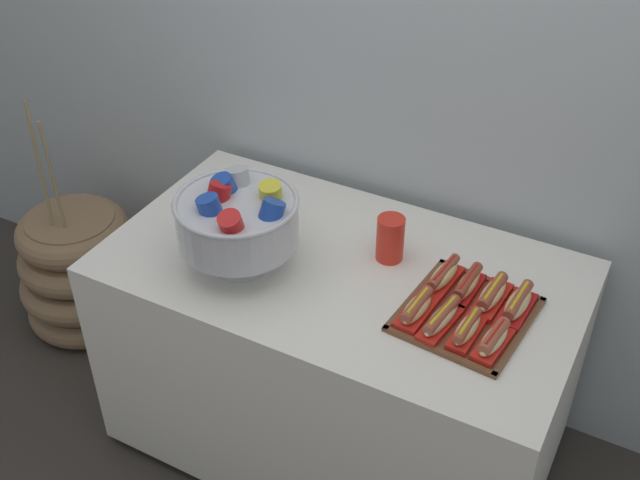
{
  "coord_description": "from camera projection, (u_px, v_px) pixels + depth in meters",
  "views": [
    {
      "loc": [
        0.81,
        -1.66,
        2.25
      ],
      "look_at": [
        -0.08,
        0.02,
        0.85
      ],
      "focal_mm": 43.98,
      "sensor_mm": 36.0,
      "label": 1
    }
  ],
  "objects": [
    {
      "name": "ground_plane",
      "position": [
        337.0,
        438.0,
        2.82
      ],
      "size": [
        10.0,
        10.0,
        0.0
      ],
      "primitive_type": "plane",
      "color": "#38332D"
    },
    {
      "name": "back_wall",
      "position": [
        416.0,
        48.0,
        2.4
      ],
      "size": [
        6.0,
        0.1,
        2.6
      ],
      "primitive_type": "cube",
      "color": "#B2BCC1",
      "rests_on": "ground_plane"
    },
    {
      "name": "buffet_table",
      "position": [
        339.0,
        355.0,
        2.57
      ],
      "size": [
        1.43,
        0.8,
        0.79
      ],
      "color": "white",
      "rests_on": "ground_plane"
    },
    {
      "name": "floor_vase",
      "position": [
        82.0,
        270.0,
        3.2
      ],
      "size": [
        0.51,
        0.51,
        1.01
      ],
      "color": "#896B4C",
      "rests_on": "ground_plane"
    },
    {
      "name": "serving_tray",
      "position": [
        466.0,
        315.0,
        2.16
      ],
      "size": [
        0.36,
        0.39,
        0.01
      ],
      "color": "brown",
      "rests_on": "buffet_table"
    },
    {
      "name": "hot_dog_0",
      "position": [
        417.0,
        309.0,
        2.14
      ],
      "size": [
        0.08,
        0.16,
        0.06
      ],
      "color": "red",
      "rests_on": "serving_tray"
    },
    {
      "name": "hot_dog_1",
      "position": [
        441.0,
        319.0,
        2.1
      ],
      "size": [
        0.08,
        0.19,
        0.06
      ],
      "color": "red",
      "rests_on": "serving_tray"
    },
    {
      "name": "hot_dog_2",
      "position": [
        467.0,
        329.0,
        2.07
      ],
      "size": [
        0.07,
        0.16,
        0.06
      ],
      "color": "red",
      "rests_on": "serving_tray"
    },
    {
      "name": "hot_dog_3",
      "position": [
        493.0,
        340.0,
        2.04
      ],
      "size": [
        0.08,
        0.16,
        0.06
      ],
      "color": "red",
      "rests_on": "serving_tray"
    },
    {
      "name": "hot_dog_4",
      "position": [
        443.0,
        276.0,
        2.25
      ],
      "size": [
        0.08,
        0.17,
        0.06
      ],
      "color": "red",
      "rests_on": "serving_tray"
    },
    {
      "name": "hot_dog_5",
      "position": [
        467.0,
        285.0,
        2.21
      ],
      "size": [
        0.06,
        0.17,
        0.06
      ],
      "color": "red",
      "rests_on": "serving_tray"
    },
    {
      "name": "hot_dog_6",
      "position": [
        492.0,
        295.0,
        2.18
      ],
      "size": [
        0.08,
        0.18,
        0.06
      ],
      "color": "red",
      "rests_on": "serving_tray"
    },
    {
      "name": "hot_dog_7",
      "position": [
        518.0,
        304.0,
        2.15
      ],
      "size": [
        0.08,
        0.17,
        0.06
      ],
      "color": "red",
      "rests_on": "serving_tray"
    },
    {
      "name": "punch_bowl",
      "position": [
        238.0,
        219.0,
        2.25
      ],
      "size": [
        0.36,
        0.36,
        0.28
      ],
      "color": "silver",
      "rests_on": "buffet_table"
    },
    {
      "name": "cup_stack",
      "position": [
        390.0,
        239.0,
        2.33
      ],
      "size": [
        0.08,
        0.08,
        0.14
      ],
      "color": "red",
      "rests_on": "buffet_table"
    },
    {
      "name": "donut",
      "position": [
        210.0,
        189.0,
        2.65
      ],
      "size": [
        0.14,
        0.14,
        0.04
      ],
      "color": "pink",
      "rests_on": "buffet_table"
    }
  ]
}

